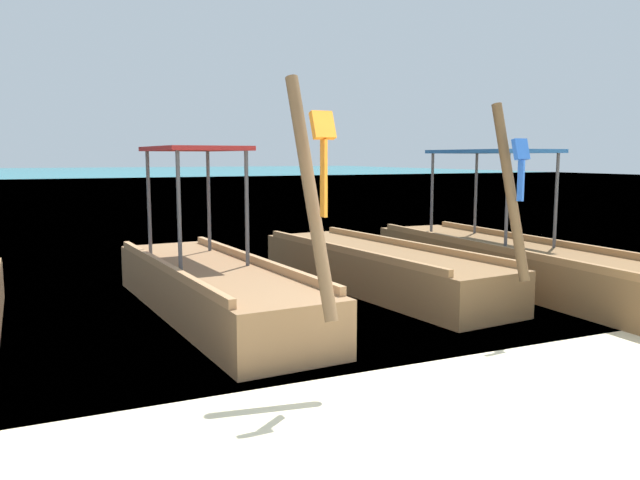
% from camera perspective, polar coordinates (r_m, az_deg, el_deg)
% --- Properties ---
extents(ground, '(120.00, 120.00, 0.00)m').
position_cam_1_polar(ground, '(5.35, 16.26, -15.28)').
color(ground, beige).
extents(sea_water, '(120.00, 120.00, 0.00)m').
position_cam_1_polar(sea_water, '(65.25, -21.95, 5.18)').
color(sea_water, '#147A89').
rests_on(sea_water, ground).
extents(longtail_boat_orange_ribbon, '(1.61, 5.72, 2.79)m').
position_cam_1_polar(longtail_boat_orange_ribbon, '(8.34, -9.62, -4.06)').
color(longtail_boat_orange_ribbon, olive).
rests_on(longtail_boat_orange_ribbon, ground).
extents(longtail_boat_blue_ribbon, '(1.80, 5.49, 2.67)m').
position_cam_1_polar(longtail_boat_blue_ribbon, '(9.85, 5.21, -2.57)').
color(longtail_boat_blue_ribbon, brown).
rests_on(longtail_boat_blue_ribbon, ground).
extents(longtail_boat_yellow_ribbon, '(1.54, 7.12, 2.58)m').
position_cam_1_polar(longtail_boat_yellow_ribbon, '(10.54, 17.63, -1.99)').
color(longtail_boat_yellow_ribbon, brown).
rests_on(longtail_boat_yellow_ribbon, ground).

